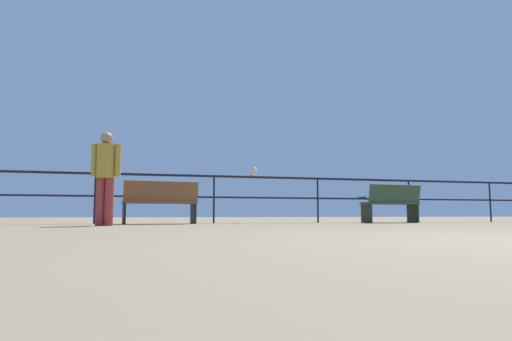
{
  "coord_description": "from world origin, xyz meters",
  "views": [
    {
      "loc": [
        -3.11,
        -2.38,
        0.2
      ],
      "look_at": [
        -0.43,
        7.23,
        1.19
      ],
      "focal_mm": 30.99,
      "sensor_mm": 36.0,
      "label": 1
    }
  ],
  "objects": [
    {
      "name": "pier_railing",
      "position": [
        -0.0,
        7.73,
        0.83
      ],
      "size": [
        23.42,
        0.05,
        1.11
      ],
      "color": "black",
      "rests_on": "ground_plane"
    },
    {
      "name": "seagull_on_rail",
      "position": [
        -0.35,
        7.7,
        1.2
      ],
      "size": [
        0.17,
        0.42,
        0.2
      ],
      "color": "silver",
      "rests_on": "pier_railing"
    },
    {
      "name": "bench_near_left",
      "position": [
        -2.55,
        7.06,
        0.5
      ],
      "size": [
        1.56,
        0.77,
        0.89
      ],
      "color": "brown",
      "rests_on": "ground_plane"
    },
    {
      "name": "person_by_bench",
      "position": [
        -3.59,
        5.86,
        0.96
      ],
      "size": [
        0.51,
        0.32,
        1.67
      ],
      "color": "#9C332F",
      "rests_on": "ground_plane"
    },
    {
      "name": "bench_near_right",
      "position": [
        2.96,
        7.06,
        0.51
      ],
      "size": [
        1.48,
        0.72,
        0.92
      ],
      "color": "#314A30",
      "rests_on": "ground_plane"
    }
  ]
}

